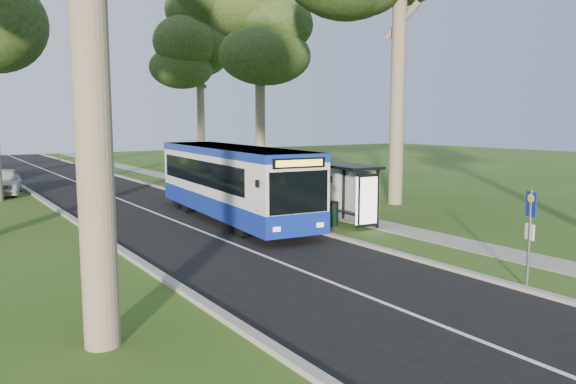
% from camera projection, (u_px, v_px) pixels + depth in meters
% --- Properties ---
extents(ground, '(120.00, 120.00, 0.00)m').
position_uv_depth(ground, '(357.00, 244.00, 18.85)').
color(ground, '#304B17').
rests_on(ground, ground).
extents(road, '(7.00, 100.00, 0.02)m').
position_uv_depth(road, '(153.00, 212.00, 25.25)').
color(road, black).
rests_on(road, ground).
extents(kerb_east, '(0.25, 100.00, 0.12)m').
position_uv_depth(kerb_east, '(223.00, 205.00, 27.14)').
color(kerb_east, '#9E9B93').
rests_on(kerb_east, ground).
extents(kerb_west, '(0.25, 100.00, 0.12)m').
position_uv_depth(kerb_west, '(72.00, 219.00, 23.34)').
color(kerb_west, '#9E9B93').
rests_on(kerb_west, ground).
extents(centre_line, '(0.12, 100.00, 0.00)m').
position_uv_depth(centre_line, '(153.00, 212.00, 25.25)').
color(centre_line, white).
rests_on(centre_line, road).
extents(footpath, '(1.50, 100.00, 0.02)m').
position_uv_depth(footpath, '(276.00, 201.00, 28.78)').
color(footpath, gray).
rests_on(footpath, ground).
extents(bus, '(3.45, 11.70, 3.06)m').
position_uv_depth(bus, '(232.00, 182.00, 23.24)').
color(bus, white).
rests_on(bus, ground).
extents(bus_stop_sign, '(0.14, 0.34, 2.45)m').
position_uv_depth(bus_stop_sign, '(530.00, 227.00, 13.74)').
color(bus_stop_sign, gray).
rests_on(bus_stop_sign, ground).
extents(bus_shelter, '(1.73, 2.89, 2.39)m').
position_uv_depth(bus_shelter, '(357.00, 184.00, 21.95)').
color(bus_shelter, black).
rests_on(bus_shelter, ground).
extents(litter_bin, '(0.55, 0.55, 0.96)m').
position_uv_depth(litter_bin, '(332.00, 213.00, 22.14)').
color(litter_bin, black).
rests_on(litter_bin, ground).
extents(car_white, '(2.49, 4.56, 1.47)m').
position_uv_depth(car_white, '(4.00, 182.00, 31.26)').
color(car_white, silver).
rests_on(car_white, ground).
extents(tree_east_c, '(5.20, 5.20, 13.86)m').
position_uv_depth(tree_east_c, '(260.00, 24.00, 36.17)').
color(tree_east_c, '#7A6B56').
rests_on(tree_east_c, ground).
extents(tree_east_d, '(5.20, 5.20, 13.17)m').
position_uv_depth(tree_east_d, '(200.00, 52.00, 46.85)').
color(tree_east_d, '#7A6B56').
rests_on(tree_east_d, ground).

